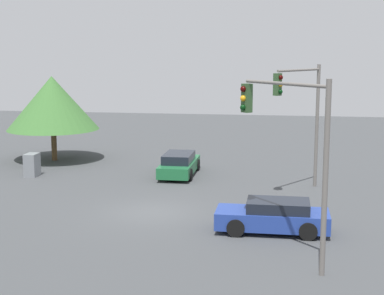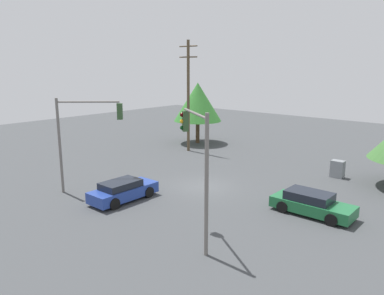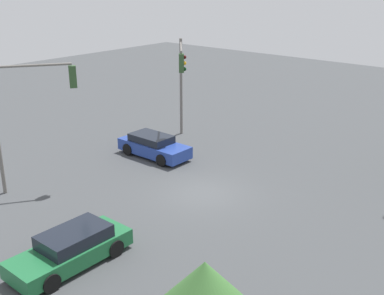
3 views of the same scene
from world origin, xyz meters
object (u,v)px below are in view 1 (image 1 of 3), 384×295
at_px(sedan_blue, 273,216).
at_px(electrical_cabinet, 32,165).
at_px(traffic_signal_cross, 290,136).
at_px(traffic_signal_main, 302,106).
at_px(sedan_green, 179,164).

height_order(sedan_blue, electrical_cabinet, sedan_blue).
bearing_deg(sedan_blue, traffic_signal_cross, -170.16).
height_order(sedan_blue, traffic_signal_main, traffic_signal_main).
distance_m(traffic_signal_cross, electrical_cabinet, 18.89).
distance_m(sedan_green, traffic_signal_cross, 14.94).
bearing_deg(traffic_signal_main, sedan_green, -78.85).
relative_size(traffic_signal_cross, electrical_cabinet, 4.83).
xyz_separation_m(sedan_blue, electrical_cabinet, (-8.44, -13.93, 0.01)).
distance_m(sedan_green, electrical_cabinet, 8.47).
distance_m(traffic_signal_main, electrical_cabinet, 15.67).
bearing_deg(sedan_blue, electrical_cabinet, 58.79).
relative_size(sedan_blue, traffic_signal_cross, 0.71).
bearing_deg(traffic_signal_main, electrical_cabinet, -61.09).
xyz_separation_m(sedan_blue, traffic_signal_cross, (3.12, 0.54, 3.72)).
distance_m(sedan_blue, electrical_cabinet, 16.29).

